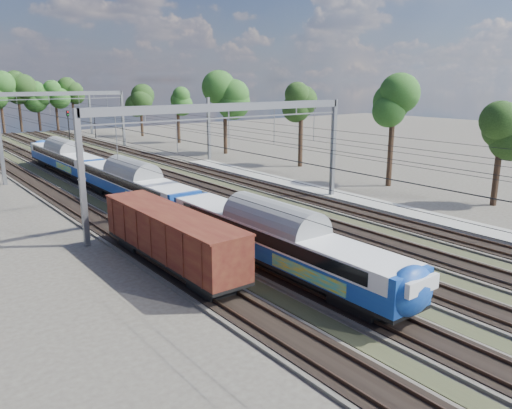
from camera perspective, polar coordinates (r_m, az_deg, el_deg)
track_bed at (r=52.70m, az=-12.27°, el=2.12°), size 21.00×130.00×0.34m
platform at (r=41.52m, az=19.01°, el=-1.46°), size 3.00×70.00×0.30m
catenary at (r=58.97m, az=-15.54°, el=9.36°), size 25.65×130.00×9.00m
tree_belt at (r=101.58m, az=-21.78°, el=11.70°), size 38.35×101.24×11.93m
emu_train at (r=44.08m, az=-13.71°, el=2.73°), size 2.73×57.88×4.00m
freight_boxcar at (r=29.13m, az=-9.75°, el=-3.51°), size 2.65×12.77×3.29m
worker at (r=53.56m, az=-13.29°, el=3.17°), size 0.62×0.78×1.88m
signal_near at (r=77.89m, az=-20.60°, el=8.27°), size 0.46×0.43×6.42m
signal_far at (r=100.21m, az=-17.99°, el=9.27°), size 0.39×0.35×5.60m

